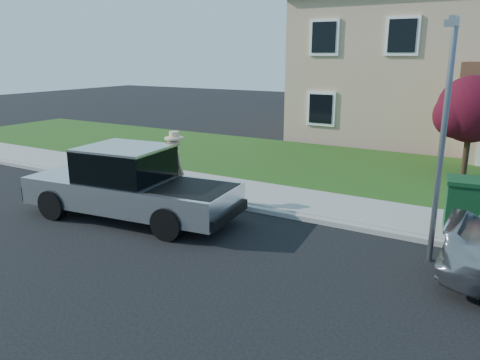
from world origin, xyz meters
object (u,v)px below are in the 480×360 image
at_px(woman, 175,172).
at_px(trash_bin, 462,205).
at_px(ornamental_tree, 472,112).
at_px(street_lamp, 443,130).
at_px(pickup_truck, 130,185).

height_order(woman, trash_bin, woman).
height_order(ornamental_tree, street_lamp, street_lamp).
distance_m(woman, ornamental_tree, 9.50).
distance_m(ornamental_tree, trash_bin, 5.78).
xyz_separation_m(pickup_truck, ornamental_tree, (6.64, 8.31, 1.31)).
bearing_deg(woman, ornamental_tree, -112.03).
distance_m(ornamental_tree, street_lamp, 7.29).
relative_size(pickup_truck, ornamental_tree, 1.74).
bearing_deg(woman, street_lamp, -162.49).
xyz_separation_m(ornamental_tree, street_lamp, (0.10, -7.27, 0.43)).
bearing_deg(trash_bin, ornamental_tree, 85.86).
distance_m(pickup_truck, ornamental_tree, 10.72).
bearing_deg(pickup_truck, woman, 63.94).
relative_size(pickup_truck, trash_bin, 4.74).
bearing_deg(woman, trash_bin, -148.15).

